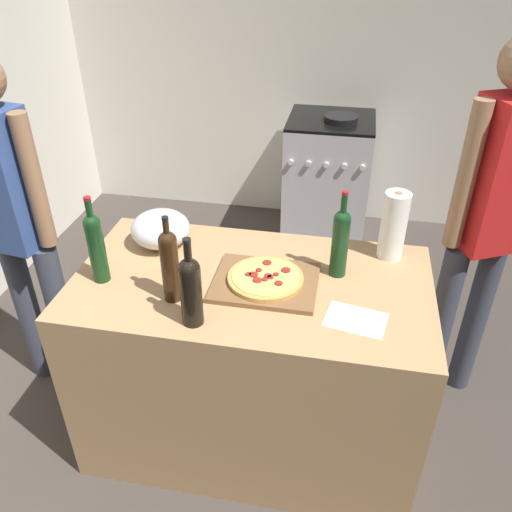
{
  "coord_description": "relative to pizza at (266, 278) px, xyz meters",
  "views": [
    {
      "loc": [
        0.34,
        -0.87,
        2.08
      ],
      "look_at": [
        0.01,
        0.87,
        0.93
      ],
      "focal_mm": 36.72,
      "sensor_mm": 36.0,
      "label": 1
    }
  ],
  "objects": [
    {
      "name": "stove",
      "position": [
        0.12,
        1.94,
        -0.45
      ],
      "size": [
        0.59,
        0.6,
        0.96
      ],
      "color": "#B7B7BC",
      "rests_on": "ground_plane"
    },
    {
      "name": "person_in_red",
      "position": [
        0.87,
        0.48,
        0.1
      ],
      "size": [
        0.34,
        0.27,
        1.75
      ],
      "color": "#383D4C",
      "rests_on": "ground_plane"
    },
    {
      "name": "recipe_sheet",
      "position": [
        0.35,
        -0.15,
        -0.03
      ],
      "size": [
        0.23,
        0.19,
        0.0
      ],
      "primitive_type": "cube",
      "rotation": [
        0.0,
        0.0,
        -0.18
      ],
      "color": "white",
      "rests_on": "counter"
    },
    {
      "name": "ground_plane",
      "position": [
        -0.07,
        0.77,
        -0.92
      ],
      "size": [
        4.24,
        3.65,
        0.02
      ],
      "primitive_type": "cube",
      "color": "#3F3833"
    },
    {
      "name": "wine_bottle_dark",
      "position": [
        0.27,
        0.13,
        0.13
      ],
      "size": [
        0.07,
        0.07,
        0.36
      ],
      "color": "#143819",
      "rests_on": "counter"
    },
    {
      "name": "paper_towel_roll",
      "position": [
        0.48,
        0.3,
        0.11
      ],
      "size": [
        0.1,
        0.1,
        0.3
      ],
      "color": "white",
      "rests_on": "counter"
    },
    {
      "name": "pizza",
      "position": [
        0.0,
        0.0,
        0.0
      ],
      "size": [
        0.29,
        0.29,
        0.03
      ],
      "color": "tan",
      "rests_on": "cutting_board"
    },
    {
      "name": "wine_bottle_green",
      "position": [
        -0.32,
        -0.15,
        0.13
      ],
      "size": [
        0.07,
        0.07,
        0.35
      ],
      "color": "#331E0F",
      "rests_on": "counter"
    },
    {
      "name": "wine_bottle_clear",
      "position": [
        -0.64,
        -0.09,
        0.13
      ],
      "size": [
        0.07,
        0.07,
        0.36
      ],
      "color": "#143819",
      "rests_on": "counter"
    },
    {
      "name": "mixing_bowl",
      "position": [
        -0.49,
        0.21,
        0.05
      ],
      "size": [
        0.25,
        0.25,
        0.16
      ],
      "color": "#B2B2B7",
      "rests_on": "counter"
    },
    {
      "name": "person_in_stripes",
      "position": [
        -1.15,
        0.17,
        0.04
      ],
      "size": [
        0.36,
        0.23,
        1.67
      ],
      "color": "#383D4C",
      "rests_on": "ground_plane"
    },
    {
      "name": "kitchen_wall_rear",
      "position": [
        -0.07,
        2.34,
        0.39
      ],
      "size": [
        4.24,
        0.1,
        2.6
      ],
      "primitive_type": "cube",
      "color": "silver",
      "rests_on": "ground_plane"
    },
    {
      "name": "cutting_board",
      "position": [
        -0.0,
        -0.0,
        -0.02
      ],
      "size": [
        0.4,
        0.32,
        0.02
      ],
      "primitive_type": "cube",
      "color": "brown",
      "rests_on": "counter"
    },
    {
      "name": "wine_bottle_amber",
      "position": [
        -0.21,
        -0.27,
        0.12
      ],
      "size": [
        0.08,
        0.08,
        0.34
      ],
      "color": "black",
      "rests_on": "counter"
    },
    {
      "name": "counter",
      "position": [
        -0.06,
        0.02,
        -0.47
      ],
      "size": [
        1.41,
        0.77,
        0.88
      ],
      "primitive_type": "cube",
      "color": "tan",
      "rests_on": "ground_plane"
    }
  ]
}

